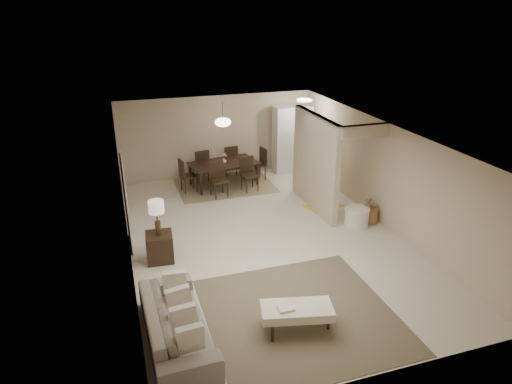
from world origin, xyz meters
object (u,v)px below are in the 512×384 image
object	(u,v)px
round_pouf	(357,217)
wicker_basket	(369,215)
pantry_cabinet	(292,139)
ottoman_bench	(297,311)
side_table	(160,247)
dining_table	(224,174)
sofa	(176,323)

from	to	relation	value
round_pouf	wicker_basket	distance (m)	0.43
pantry_cabinet	ottoman_bench	xyz separation A→B (m)	(-2.86, -7.31, -0.71)
side_table	pantry_cabinet	bearing A→B (deg)	42.72
round_pouf	wicker_basket	xyz separation A→B (m)	(0.41, 0.10, -0.05)
ottoman_bench	wicker_basket	bearing A→B (deg)	57.05
pantry_cabinet	side_table	size ratio (longest dim) A/B	3.48
ottoman_bench	dining_table	xyz separation A→B (m)	(0.46, 6.68, 0.01)
sofa	side_table	world-z (taller)	sofa
dining_table	ottoman_bench	bearing A→B (deg)	-103.03
side_table	round_pouf	distance (m)	4.74
side_table	dining_table	xyz separation A→B (m)	(2.35, 3.75, 0.05)
round_pouf	dining_table	xyz separation A→B (m)	(-2.39, 3.62, 0.11)
sofa	side_table	bearing A→B (deg)	-2.71
sofa	ottoman_bench	bearing A→B (deg)	-100.41
sofa	wicker_basket	distance (m)	5.94
sofa	round_pouf	bearing A→B (deg)	-61.63
ottoman_bench	dining_table	bearing A→B (deg)	98.97
round_pouf	sofa	bearing A→B (deg)	-150.01
sofa	round_pouf	distance (m)	5.53
ottoman_bench	dining_table	world-z (taller)	dining_table
pantry_cabinet	dining_table	distance (m)	2.58
sofa	side_table	size ratio (longest dim) A/B	3.94
sofa	wicker_basket	xyz separation A→B (m)	(5.20, 2.86, -0.16)
ottoman_bench	dining_table	size ratio (longest dim) A/B	0.65
ottoman_bench	side_table	distance (m)	3.48
side_table	round_pouf	size ratio (longest dim) A/B	1.01
wicker_basket	pantry_cabinet	bearing A→B (deg)	95.51
dining_table	round_pouf	bearing A→B (deg)	-65.64
side_table	round_pouf	xyz separation A→B (m)	(4.74, 0.14, -0.07)
pantry_cabinet	sofa	size ratio (longest dim) A/B	0.88
side_table	dining_table	size ratio (longest dim) A/B	0.30
pantry_cabinet	ottoman_bench	bearing A→B (deg)	-111.36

